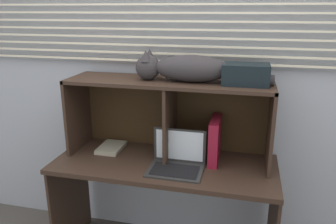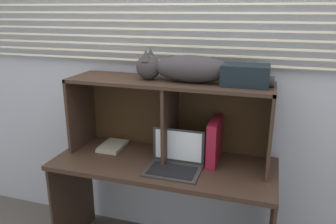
{
  "view_description": "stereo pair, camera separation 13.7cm",
  "coord_description": "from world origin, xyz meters",
  "px_view_note": "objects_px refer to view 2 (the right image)",
  "views": [
    {
      "loc": [
        0.48,
        -1.66,
        1.68
      ],
      "look_at": [
        0.0,
        0.32,
        1.05
      ],
      "focal_mm": 35.58,
      "sensor_mm": 36.0,
      "label": 1
    },
    {
      "loc": [
        0.62,
        -1.62,
        1.68
      ],
      "look_at": [
        0.0,
        0.32,
        1.05
      ],
      "focal_mm": 35.58,
      "sensor_mm": 36.0,
      "label": 2
    }
  ],
  "objects_px": {
    "binder_upright": "(214,141)",
    "book_stack": "(113,146)",
    "cat": "(185,69)",
    "laptop": "(175,161)",
    "storage_box": "(246,75)"
  },
  "relations": [
    {
      "from": "binder_upright",
      "to": "storage_box",
      "type": "height_order",
      "value": "storage_box"
    },
    {
      "from": "laptop",
      "to": "binder_upright",
      "type": "height_order",
      "value": "binder_upright"
    },
    {
      "from": "cat",
      "to": "laptop",
      "type": "distance_m",
      "value": 0.57
    },
    {
      "from": "cat",
      "to": "book_stack",
      "type": "distance_m",
      "value": 0.77
    },
    {
      "from": "cat",
      "to": "book_stack",
      "type": "bearing_deg",
      "value": 179.92
    },
    {
      "from": "book_stack",
      "to": "cat",
      "type": "bearing_deg",
      "value": -0.08
    },
    {
      "from": "binder_upright",
      "to": "storage_box",
      "type": "xyz_separation_m",
      "value": [
        0.16,
        0.0,
        0.43
      ]
    },
    {
      "from": "laptop",
      "to": "storage_box",
      "type": "xyz_separation_m",
      "value": [
        0.38,
        0.16,
        0.53
      ]
    },
    {
      "from": "cat",
      "to": "storage_box",
      "type": "relative_size",
      "value": 3.12
    },
    {
      "from": "cat",
      "to": "book_stack",
      "type": "xyz_separation_m",
      "value": [
        -0.52,
        0.0,
        -0.58
      ]
    },
    {
      "from": "cat",
      "to": "storage_box",
      "type": "distance_m",
      "value": 0.36
    },
    {
      "from": "cat",
      "to": "laptop",
      "type": "relative_size",
      "value": 2.53
    },
    {
      "from": "cat",
      "to": "binder_upright",
      "type": "height_order",
      "value": "cat"
    },
    {
      "from": "binder_upright",
      "to": "book_stack",
      "type": "height_order",
      "value": "binder_upright"
    },
    {
      "from": "book_stack",
      "to": "storage_box",
      "type": "bearing_deg",
      "value": -0.05
    }
  ]
}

